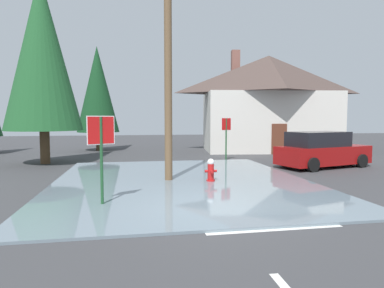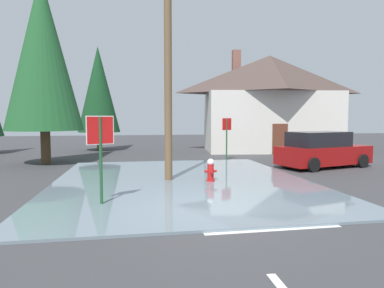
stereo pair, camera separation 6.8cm
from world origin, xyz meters
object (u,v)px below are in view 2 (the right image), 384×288
object	(u,v)px
stop_sign_near	(100,142)
fire_hydrant	(211,171)
utility_pole	(168,52)
parked_car	(322,150)
stop_sign_far	(227,130)
pine_tree_short_left	(98,90)
pine_tree_tall_left	(43,53)
house	(269,102)

from	to	relation	value
stop_sign_near	fire_hydrant	size ratio (longest dim) A/B	2.73
stop_sign_near	utility_pole	world-z (taller)	utility_pole
utility_pole	parked_car	xyz separation A→B (m)	(7.60, 2.37, -3.93)
stop_sign_far	pine_tree_short_left	distance (m)	10.93
utility_pole	fire_hydrant	bearing A→B (deg)	-19.06
fire_hydrant	stop_sign_far	size ratio (longest dim) A/B	0.37
pine_tree_tall_left	stop_sign_near	bearing A→B (deg)	-68.51
pine_tree_tall_left	utility_pole	bearing A→B (deg)	-46.35
fire_hydrant	pine_tree_tall_left	world-z (taller)	pine_tree_tall_left
fire_hydrant	parked_car	world-z (taller)	parked_car
stop_sign_far	stop_sign_near	bearing A→B (deg)	-123.72
stop_sign_far	parked_car	world-z (taller)	stop_sign_far
utility_pole	parked_car	size ratio (longest dim) A/B	1.86
fire_hydrant	utility_pole	bearing A→B (deg)	160.94
utility_pole	pine_tree_tall_left	world-z (taller)	pine_tree_tall_left
stop_sign_near	stop_sign_far	xyz separation A→B (m)	(5.90, 8.84, -0.04)
utility_pole	pine_tree_tall_left	size ratio (longest dim) A/B	0.95
fire_hydrant	pine_tree_short_left	size ratio (longest dim) A/B	0.12
fire_hydrant	house	world-z (taller)	house
house	parked_car	distance (m)	9.05
parked_car	house	bearing A→B (deg)	84.44
stop_sign_near	utility_pole	size ratio (longest dim) A/B	0.26
pine_tree_tall_left	pine_tree_short_left	bearing A→B (deg)	73.95
utility_pole	house	xyz separation A→B (m)	(8.43, 10.94, -1.18)
parked_car	fire_hydrant	bearing A→B (deg)	-154.80
stop_sign_near	parked_car	distance (m)	11.25
parked_car	stop_sign_near	bearing A→B (deg)	-150.06
house	pine_tree_tall_left	xyz separation A→B (m)	(-14.20, -4.90, 2.09)
fire_hydrant	utility_pole	world-z (taller)	utility_pole
stop_sign_near	parked_car	size ratio (longest dim) A/B	0.49
stop_sign_far	pine_tree_tall_left	xyz separation A→B (m)	(-9.55, 0.43, 3.97)
stop_sign_near	pine_tree_short_left	distance (m)	16.57
stop_sign_near	pine_tree_short_left	world-z (taller)	pine_tree_short_left
stop_sign_near	house	distance (m)	17.76
house	pine_tree_tall_left	world-z (taller)	pine_tree_tall_left
house	fire_hydrant	bearing A→B (deg)	-121.25
stop_sign_near	pine_tree_tall_left	world-z (taller)	pine_tree_tall_left
pine_tree_tall_left	stop_sign_far	bearing A→B (deg)	-2.60
fire_hydrant	pine_tree_short_left	distance (m)	15.07
house	stop_sign_near	bearing A→B (deg)	-126.66
parked_car	pine_tree_tall_left	world-z (taller)	pine_tree_tall_left
stop_sign_near	utility_pole	bearing A→B (deg)	56.76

